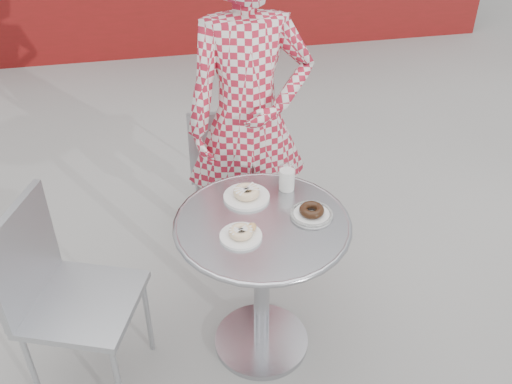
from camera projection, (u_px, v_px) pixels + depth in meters
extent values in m
plane|color=#A3A09B|center=(270.00, 337.00, 2.69)|extent=(60.00, 60.00, 0.00)
cube|color=maroon|center=(185.00, 0.00, 5.35)|extent=(6.02, 0.20, 1.00)
cylinder|color=#B9B9BE|center=(261.00, 340.00, 2.66)|extent=(0.43, 0.43, 0.03)
cylinder|color=#B9B9BE|center=(262.00, 287.00, 2.46)|extent=(0.07, 0.07, 0.69)
cylinder|color=#B9B9BE|center=(262.00, 224.00, 2.26)|extent=(0.69, 0.69, 0.02)
torus|color=#B9B9BE|center=(262.00, 224.00, 2.26)|extent=(0.71, 0.71, 0.02)
cube|color=#A4A7AC|center=(226.00, 162.00, 3.19)|extent=(0.42, 0.42, 0.03)
cube|color=#A4A7AC|center=(227.00, 146.00, 2.92)|extent=(0.39, 0.07, 0.39)
cube|color=#A4A7AC|center=(84.00, 303.00, 2.26)|extent=(0.54, 0.54, 0.03)
cube|color=#A4A7AC|center=(23.00, 256.00, 2.16)|extent=(0.18, 0.40, 0.42)
imported|color=#AD1A2F|center=(249.00, 121.00, 2.70)|extent=(0.61, 0.40, 1.67)
cylinder|color=white|center=(247.00, 197.00, 2.38)|extent=(0.19, 0.19, 0.01)
torus|color=tan|center=(246.00, 192.00, 2.36)|extent=(0.11, 0.11, 0.04)
cylinder|color=white|center=(241.00, 236.00, 2.17)|extent=(0.16, 0.16, 0.01)
torus|color=tan|center=(241.00, 232.00, 2.16)|extent=(0.09, 0.09, 0.03)
sphere|color=#B77A3F|center=(252.00, 227.00, 2.18)|extent=(0.03, 0.03, 0.03)
cylinder|color=white|center=(311.00, 215.00, 2.28)|extent=(0.17, 0.17, 0.01)
torus|color=black|center=(312.00, 210.00, 2.27)|extent=(0.10, 0.10, 0.03)
torus|color=black|center=(311.00, 214.00, 2.28)|extent=(0.17, 0.17, 0.02)
cylinder|color=white|center=(287.00, 180.00, 2.41)|extent=(0.06, 0.06, 0.09)
cylinder|color=white|center=(287.00, 178.00, 2.40)|extent=(0.07, 0.07, 0.11)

